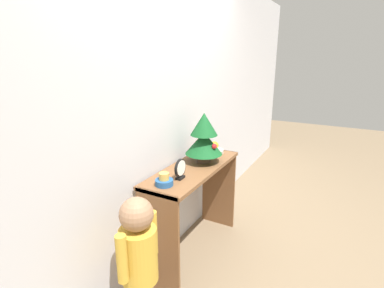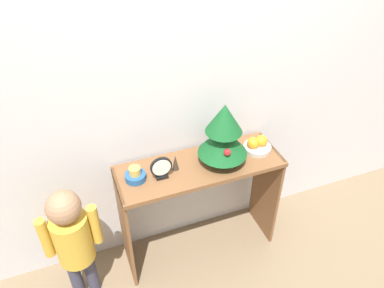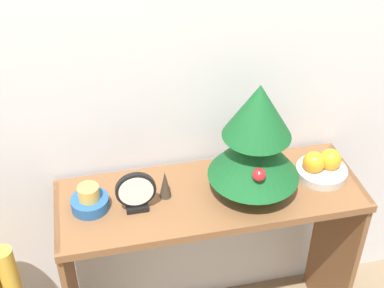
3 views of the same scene
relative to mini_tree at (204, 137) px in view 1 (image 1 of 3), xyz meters
The scene contains 9 objects.
ground_plane 1.06m from the mini_tree, 130.63° to the right, with size 12.00×12.00×0.00m, color #7A664C.
back_wall 0.36m from the mini_tree, 119.54° to the left, with size 7.00×0.05×2.50m, color silver.
console_table 0.45m from the mini_tree, behind, with size 1.10×0.38×0.81m.
mini_tree is the anchor object (origin of this frame).
fruit_bowl 0.34m from the mini_tree, ahead, with size 0.19×0.19×0.10m.
singing_bowl 0.60m from the mini_tree, behind, with size 0.13×0.13×0.09m.
desk_clock 0.44m from the mini_tree, behind, with size 0.14×0.04×0.16m.
figurine 0.35m from the mini_tree, behind, with size 0.04×0.04×0.11m.
child_figure 1.11m from the mini_tree, behind, with size 0.35×0.23×0.93m.
Camera 1 is at (-2.06, -0.91, 1.71)m, focal length 28.00 mm.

